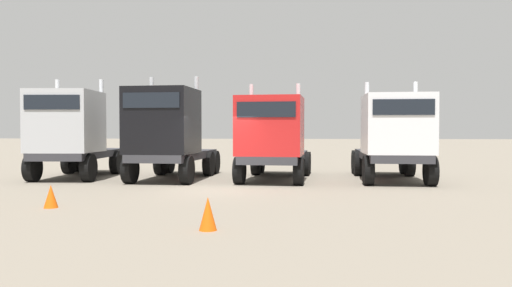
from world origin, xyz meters
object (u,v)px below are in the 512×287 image
traffic_cone_near (51,196)px  semi_truck_red (273,138)px  semi_truck_white (394,136)px  semi_truck_silver (72,133)px  traffic_cone_mid (208,214)px  semi_truck_black (167,133)px

traffic_cone_near → semi_truck_red: bearing=52.6°
semi_truck_white → semi_truck_silver: bearing=-89.3°
traffic_cone_near → traffic_cone_mid: size_ratio=0.88×
semi_truck_silver → traffic_cone_near: semi_truck_silver is taller
semi_truck_silver → traffic_cone_mid: semi_truck_silver is taller
semi_truck_silver → traffic_cone_mid: (7.53, -9.75, -1.57)m
traffic_cone_mid → semi_truck_silver: bearing=127.7°
semi_truck_red → traffic_cone_mid: (-0.78, -9.46, -1.36)m
semi_truck_silver → traffic_cone_mid: 12.41m
semi_truck_silver → semi_truck_red: bearing=83.9°
traffic_cone_near → traffic_cone_mid: 5.18m
semi_truck_black → semi_truck_red: size_ratio=0.95×
semi_truck_silver → traffic_cone_mid: bearing=33.6°
semi_truck_white → traffic_cone_near: (-10.02, -7.19, -1.47)m
semi_truck_black → traffic_cone_near: semi_truck_black is taller
semi_truck_black → traffic_cone_mid: semi_truck_black is taller
semi_truck_silver → semi_truck_red: size_ratio=0.96×
semi_truck_red → semi_truck_white: (4.66, 0.18, 0.08)m
semi_truck_red → traffic_cone_near: 8.94m
semi_truck_white → traffic_cone_near: bearing=-53.1°
semi_truck_white → traffic_cone_mid: 11.16m
semi_truck_white → traffic_cone_near: 12.42m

